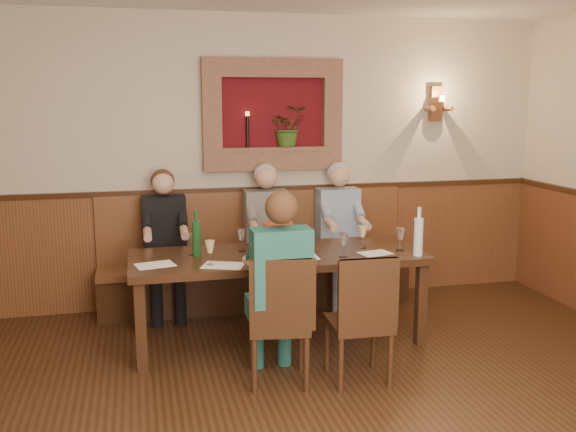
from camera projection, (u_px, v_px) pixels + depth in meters
name	position (u px, v px, depth m)	size (l,w,h in m)	color
room_shell	(355.00, 122.00, 3.29)	(6.04, 6.04, 2.82)	#C7B396
wainscoting	(350.00, 360.00, 3.53)	(6.02, 6.02, 1.15)	brown
wall_niche	(277.00, 119.00, 6.18)	(1.36, 0.30, 1.06)	#580C12
wall_sconce	(436.00, 104.00, 6.52)	(0.25, 0.20, 0.35)	brown
dining_table	(278.00, 262.00, 5.28)	(2.40, 0.90, 0.75)	black
bench	(257.00, 273.00, 6.25)	(3.00, 0.45, 1.11)	#381E0F
chair_near_left	(279.00, 346.00, 4.55)	(0.48, 0.48, 0.95)	black
chair_near_right	(359.00, 344.00, 4.58)	(0.43, 0.43, 0.95)	black
person_bench_left	(166.00, 257.00, 5.91)	(0.40, 0.49, 1.37)	black
person_bench_mid	(268.00, 250.00, 6.12)	(0.41, 0.50, 1.40)	#504A49
person_bench_right	(340.00, 246.00, 6.29)	(0.41, 0.50, 1.39)	navy
person_chair_front	(278.00, 304.00, 4.52)	(0.41, 0.50, 1.40)	navy
spittoon_bucket	(278.00, 241.00, 5.11)	(0.24, 0.24, 0.28)	red
wine_bottle_green_a	(284.00, 232.00, 5.25)	(0.09, 0.09, 0.43)	#19471E
wine_bottle_green_b	(197.00, 237.00, 5.15)	(0.08, 0.08, 0.38)	#19471E
water_bottle	(418.00, 236.00, 5.17)	(0.09, 0.09, 0.40)	silver
tasting_sheet_a	(155.00, 265.00, 4.91)	(0.29, 0.20, 0.00)	white
tasting_sheet_b	(299.00, 257.00, 5.14)	(0.30, 0.22, 0.00)	white
tasting_sheet_c	(375.00, 253.00, 5.27)	(0.26, 0.18, 0.00)	white
tasting_sheet_d	(223.00, 265.00, 4.89)	(0.31, 0.22, 0.00)	white
wine_glass_0	(193.00, 244.00, 5.20)	(0.08, 0.08, 0.19)	white
wine_glass_1	(363.00, 237.00, 5.45)	(0.08, 0.08, 0.19)	#D7C580
wine_glass_2	(300.00, 238.00, 5.41)	(0.08, 0.08, 0.19)	#D7C580
wine_glass_3	(271.00, 245.00, 5.14)	(0.08, 0.08, 0.19)	#D7C580
wine_glass_4	(343.00, 245.00, 5.15)	(0.08, 0.08, 0.19)	white
wine_glass_5	(210.00, 253.00, 4.89)	(0.08, 0.08, 0.19)	#D7C580
wine_glass_6	(266.00, 252.00, 4.91)	(0.08, 0.08, 0.19)	#D7C580
wine_glass_7	(242.00, 240.00, 5.32)	(0.08, 0.08, 0.19)	white
wine_glass_8	(400.00, 239.00, 5.35)	(0.08, 0.08, 0.19)	white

